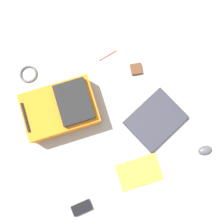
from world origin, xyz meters
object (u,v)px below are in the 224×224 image
(cable_coil, at_px, (28,74))
(backpack, at_px, (62,109))
(book_red, at_px, (139,172))
(power_brick, at_px, (82,208))
(laptop, at_px, (156,120))
(computer_mouse, at_px, (205,150))
(pen_black, at_px, (108,56))
(earbud_pouch, at_px, (136,69))

(cable_coil, bearing_deg, backpack, -163.51)
(book_red, xyz_separation_m, power_brick, (-0.02, 0.43, 0.01))
(laptop, relative_size, power_brick, 3.40)
(laptop, relative_size, cable_coil, 3.36)
(cable_coil, relative_size, power_brick, 1.01)
(computer_mouse, relative_size, cable_coil, 0.74)
(backpack, distance_m, computer_mouse, 0.98)
(laptop, xyz_separation_m, computer_mouse, (-0.33, -0.19, 0.00))
(cable_coil, bearing_deg, power_brick, 174.94)
(computer_mouse, distance_m, power_brick, 0.89)
(computer_mouse, relative_size, pen_black, 0.64)
(power_brick, bearing_deg, pen_black, -37.71)
(backpack, height_order, pen_black, backpack)
(book_red, relative_size, cable_coil, 2.51)
(backpack, bearing_deg, earbud_pouch, -87.86)
(laptop, xyz_separation_m, pen_black, (0.55, 0.07, -0.01))
(laptop, relative_size, computer_mouse, 4.52)
(cable_coil, height_order, pen_black, cable_coil)
(computer_mouse, bearing_deg, cable_coil, 54.20)
(book_red, relative_size, power_brick, 2.53)
(pen_black, distance_m, earbud_pouch, 0.22)
(book_red, bearing_deg, earbud_pouch, -27.68)
(power_brick, xyz_separation_m, earbud_pouch, (0.64, -0.76, -0.00))
(power_brick, distance_m, pen_black, 1.04)
(earbud_pouch, bearing_deg, pen_black, 34.49)
(backpack, distance_m, earbud_pouch, 0.58)
(book_red, distance_m, pen_black, 0.83)
(cable_coil, xyz_separation_m, pen_black, (-0.14, -0.55, -0.00))
(computer_mouse, height_order, earbud_pouch, computer_mouse)
(pen_black, bearing_deg, cable_coil, 75.32)
(cable_coil, xyz_separation_m, earbud_pouch, (-0.33, -0.67, 0.00))
(backpack, xyz_separation_m, book_red, (-0.60, -0.25, -0.08))
(backpack, xyz_separation_m, earbud_pouch, (0.02, -0.57, -0.08))
(earbud_pouch, bearing_deg, computer_mouse, -169.68)
(earbud_pouch, bearing_deg, book_red, 152.32)
(power_brick, height_order, pen_black, power_brick)
(backpack, distance_m, pen_black, 0.50)
(book_red, distance_m, computer_mouse, 0.46)
(backpack, xyz_separation_m, pen_black, (0.20, -0.45, -0.09))
(computer_mouse, height_order, cable_coil, computer_mouse)
(power_brick, relative_size, earbud_pouch, 1.62)
(backpack, distance_m, book_red, 0.65)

